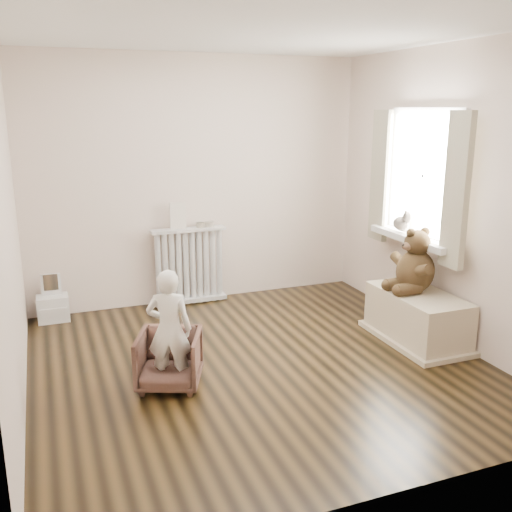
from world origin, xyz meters
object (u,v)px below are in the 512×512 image
object	(u,v)px
toy_bench	(417,320)
plush_cat	(402,221)
radiator	(190,268)
child	(169,329)
teddy_bear	(416,267)
toy_vanity	(52,294)
armchair	(169,360)

from	to	relation	value
toy_bench	plush_cat	xyz separation A→B (m)	(0.14, 0.52, 0.80)
radiator	child	world-z (taller)	child
radiator	teddy_bear	xyz separation A→B (m)	(1.67, -1.65, 0.28)
toy_vanity	toy_bench	size ratio (longest dim) A/B	0.49
toy_vanity	armchair	size ratio (longest dim) A/B	1.00
radiator	armchair	bearing A→B (deg)	-109.16
toy_vanity	teddy_bear	world-z (taller)	teddy_bear
radiator	teddy_bear	size ratio (longest dim) A/B	1.45
armchair	toy_bench	size ratio (longest dim) A/B	0.49
teddy_bear	toy_vanity	bearing A→B (deg)	152.09
radiator	child	bearing A→B (deg)	-108.68
radiator	teddy_bear	world-z (taller)	teddy_bear
child	toy_vanity	bearing A→B (deg)	-44.63
armchair	child	distance (m)	0.27
child	radiator	bearing A→B (deg)	-86.51
toy_bench	teddy_bear	world-z (taller)	teddy_bear
radiator	teddy_bear	distance (m)	2.36
toy_vanity	armchair	distance (m)	1.94
radiator	toy_bench	bearing A→B (deg)	-46.17
armchair	teddy_bear	bearing A→B (deg)	25.86
toy_vanity	toy_bench	xyz separation A→B (m)	(3.07, -1.70, -0.08)
plush_cat	toy_vanity	bearing A→B (deg)	-176.73
child	toy_bench	size ratio (longest dim) A/B	0.96
toy_vanity	teddy_bear	xyz separation A→B (m)	(3.07, -1.62, 0.40)
radiator	plush_cat	world-z (taller)	plush_cat
child	teddy_bear	xyz separation A→B (m)	(2.29, 0.20, 0.19)
plush_cat	teddy_bear	bearing A→B (deg)	-83.86
toy_vanity	child	size ratio (longest dim) A/B	0.52
toy_vanity	teddy_bear	bearing A→B (deg)	-27.83
radiator	toy_vanity	size ratio (longest dim) A/B	1.76
teddy_bear	plush_cat	world-z (taller)	plush_cat
toy_bench	teddy_bear	bearing A→B (deg)	87.60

